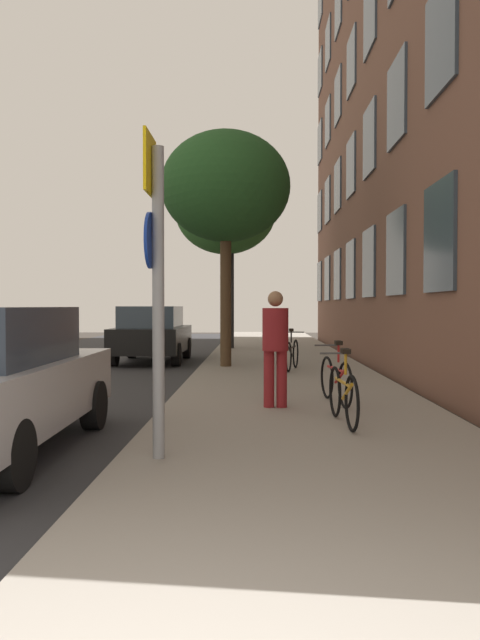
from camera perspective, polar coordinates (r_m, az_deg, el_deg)
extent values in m
plane|color=#332D28|center=(17.26, -7.98, -4.16)|extent=(41.80, 41.80, 0.00)
cube|color=#2D2D30|center=(17.72, -14.72, -4.03)|extent=(7.00, 38.00, 0.01)
cube|color=gray|center=(17.03, 3.74, -4.02)|extent=(4.20, 38.00, 0.12)
cube|color=#384756|center=(10.69, 17.92, 7.35)|extent=(0.06, 1.64, 1.81)
cube|color=#384756|center=(13.71, 14.18, 6.03)|extent=(0.06, 1.64, 1.81)
cube|color=#384756|center=(16.76, 11.81, 5.18)|extent=(0.06, 1.64, 1.81)
cube|color=#384756|center=(19.83, 10.17, 4.58)|extent=(0.06, 1.64, 1.81)
cube|color=#384756|center=(22.92, 8.98, 4.14)|extent=(0.06, 1.64, 1.81)
cube|color=#384756|center=(26.02, 8.07, 3.81)|extent=(0.06, 1.64, 1.81)
cube|color=#384756|center=(29.13, 7.35, 3.54)|extent=(0.06, 1.64, 1.81)
cube|color=#384756|center=(11.50, 18.04, 23.61)|extent=(0.06, 1.64, 1.81)
cube|color=#384756|center=(14.34, 14.26, 19.03)|extent=(0.06, 1.64, 1.81)
cube|color=#384756|center=(17.28, 11.86, 15.95)|extent=(0.06, 1.64, 1.81)
cube|color=#384756|center=(20.28, 10.21, 13.75)|extent=(0.06, 1.64, 1.81)
cube|color=#384756|center=(23.31, 9.01, 12.11)|extent=(0.06, 1.64, 1.81)
cube|color=#384756|center=(26.36, 8.09, 10.85)|extent=(0.06, 1.64, 1.81)
cube|color=#384756|center=(29.43, 7.37, 9.85)|extent=(0.06, 1.64, 1.81)
cube|color=#384756|center=(18.37, 11.91, 25.76)|extent=(0.06, 1.64, 1.81)
cube|color=#384756|center=(21.21, 10.25, 22.32)|extent=(0.06, 1.64, 1.81)
cube|color=#384756|center=(24.13, 9.04, 19.69)|extent=(0.06, 1.64, 1.81)
cube|color=#384756|center=(27.09, 8.12, 17.62)|extent=(0.06, 1.64, 1.81)
cube|color=#384756|center=(30.08, 7.39, 15.96)|extent=(0.06, 1.64, 1.81)
cube|color=#384756|center=(25.33, 9.07, 26.65)|extent=(0.06, 1.64, 1.81)
cube|color=#384756|center=(28.17, 8.14, 23.95)|extent=(0.06, 1.64, 1.81)
cube|color=#384756|center=(31.06, 7.41, 21.75)|extent=(0.06, 1.64, 1.81)
cube|color=#384756|center=(32.33, 7.43, 27.13)|extent=(0.06, 1.64, 1.81)
cylinder|color=gray|center=(6.19, -7.56, 1.57)|extent=(0.12, 0.12, 3.10)
cube|color=yellow|center=(6.36, -8.33, 14.02)|extent=(0.03, 0.60, 0.60)
cylinder|color=#14339E|center=(6.24, -8.31, 7.29)|extent=(0.03, 0.56, 0.56)
cylinder|color=black|center=(22.13, -0.72, 1.79)|extent=(0.12, 0.12, 3.41)
cube|color=black|center=(22.18, -1.19, 5.04)|extent=(0.20, 0.24, 0.80)
sphere|color=#4B0707|center=(22.20, -1.47, 5.70)|extent=(0.16, 0.16, 0.16)
sphere|color=#523707|center=(22.19, -1.47, 5.03)|extent=(0.16, 0.16, 0.16)
sphere|color=green|center=(22.17, -1.47, 4.36)|extent=(0.16, 0.16, 0.16)
cylinder|color=#4C3823|center=(15.54, -1.33, 2.23)|extent=(0.28, 0.28, 3.54)
ellipsoid|color=#235123|center=(15.83, -1.33, 12.22)|extent=(3.25, 3.25, 2.76)
cylinder|color=brown|center=(22.22, -1.33, 2.33)|extent=(0.39, 0.39, 3.83)
ellipsoid|color=#387533|center=(22.48, -1.34, 10.01)|extent=(3.62, 3.62, 3.08)
torus|color=black|center=(8.62, 8.77, -6.55)|extent=(0.09, 0.69, 0.69)
torus|color=black|center=(7.63, 10.30, -7.58)|extent=(0.09, 0.69, 0.69)
cylinder|color=#C68C19|center=(8.10, 9.49, -5.69)|extent=(0.10, 0.87, 0.04)
cylinder|color=#C68C19|center=(7.86, 9.88, -6.55)|extent=(0.08, 0.53, 0.28)
cylinder|color=#C68C19|center=(7.92, 9.73, -3.99)|extent=(0.04, 0.04, 0.28)
cube|color=black|center=(7.91, 9.74, -2.83)|extent=(0.10, 0.24, 0.06)
cylinder|color=#4C4C4C|center=(8.56, 8.78, -3.05)|extent=(0.42, 0.06, 0.03)
torus|color=black|center=(10.26, 8.04, -5.27)|extent=(0.14, 0.70, 0.70)
torus|color=black|center=(9.29, 9.69, -5.97)|extent=(0.14, 0.70, 0.70)
cylinder|color=#B21E1E|center=(9.76, 8.83, -4.48)|extent=(0.17, 0.86, 0.04)
cylinder|color=#B21E1E|center=(9.52, 9.25, -5.15)|extent=(0.12, 0.52, 0.28)
cylinder|color=#B21E1E|center=(9.59, 9.08, -3.05)|extent=(0.04, 0.04, 0.28)
cube|color=black|center=(9.58, 9.09, -2.09)|extent=(0.10, 0.24, 0.06)
cylinder|color=#4C4C4C|center=(10.22, 8.05, -2.32)|extent=(0.42, 0.09, 0.03)
torus|color=black|center=(15.19, 5.16, -3.12)|extent=(0.20, 0.69, 0.70)
torus|color=black|center=(14.21, 4.51, -3.42)|extent=(0.20, 0.69, 0.70)
cylinder|color=black|center=(14.69, 4.85, -2.52)|extent=(0.23, 0.84, 0.04)
cylinder|color=black|center=(14.45, 4.68, -2.93)|extent=(0.16, 0.51, 0.28)
cylinder|color=black|center=(14.52, 4.75, -1.54)|extent=(0.04, 0.04, 0.28)
cube|color=black|center=(14.52, 4.75, -0.91)|extent=(0.10, 0.24, 0.06)
cylinder|color=#4C4C4C|center=(15.16, 5.17, -1.12)|extent=(0.42, 0.12, 0.03)
cylinder|color=maroon|center=(9.31, 2.69, -5.46)|extent=(0.16, 0.16, 0.85)
cylinder|color=maroon|center=(9.31, 3.87, -5.45)|extent=(0.16, 0.16, 0.85)
cylinder|color=maroon|center=(9.25, 3.29, -0.87)|extent=(0.54, 0.54, 0.64)
sphere|color=#936B4C|center=(9.25, 3.29, 1.97)|extent=(0.23, 0.23, 0.23)
cylinder|color=black|center=(8.45, -13.35, -7.66)|extent=(0.22, 0.64, 0.64)
cylinder|color=black|center=(5.89, -20.28, -11.64)|extent=(0.22, 0.64, 0.64)
cube|color=black|center=(18.11, -8.09, -1.74)|extent=(1.87, 3.93, 0.70)
cube|color=#384756|center=(17.89, -8.20, 0.30)|extent=(1.57, 2.20, 0.60)
cylinder|color=black|center=(19.52, -9.95, -2.56)|extent=(0.22, 0.64, 0.64)
cylinder|color=black|center=(19.26, -4.95, -2.60)|extent=(0.22, 0.64, 0.64)
cylinder|color=black|center=(17.07, -11.62, -3.12)|extent=(0.22, 0.64, 0.64)
cylinder|color=black|center=(16.77, -5.90, -3.18)|extent=(0.22, 0.64, 0.64)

